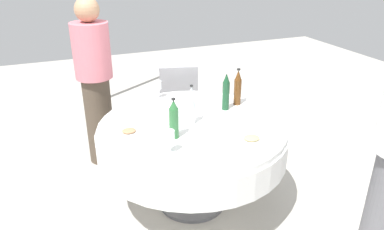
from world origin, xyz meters
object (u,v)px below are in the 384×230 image
(bottle_dark_green_far, at_px, (226,92))
(person_mid, at_px, (95,81))
(plate_left, at_px, (252,140))
(plate_right, at_px, (129,132))
(wine_glass_inner, at_px, (158,86))
(chair_south, at_px, (178,96))
(dining_table, at_px, (192,140))
(bottle_clear_mid, at_px, (191,106))
(wine_glass_near, at_px, (170,137))
(bottle_green_east, at_px, (174,119))
(bottle_brown_inner, at_px, (238,88))

(bottle_dark_green_far, xyz_separation_m, person_mid, (-0.95, 0.84, -0.05))
(bottle_dark_green_far, xyz_separation_m, plate_left, (-0.08, -0.58, -0.14))
(plate_right, bearing_deg, wine_glass_inner, 56.17)
(person_mid, relative_size, chair_south, 1.84)
(dining_table, relative_size, plate_left, 5.87)
(bottle_clear_mid, distance_m, wine_glass_near, 0.46)
(plate_left, height_order, person_mid, person_mid)
(wine_glass_near, bearing_deg, person_mid, 102.10)
(bottle_clear_mid, xyz_separation_m, wine_glass_near, (-0.29, -0.36, -0.04))
(dining_table, xyz_separation_m, chair_south, (0.29, 1.14, -0.08))
(wine_glass_inner, relative_size, chair_south, 0.18)
(dining_table, relative_size, bottle_clear_mid, 4.71)
(bottle_green_east, relative_size, wine_glass_near, 1.90)
(chair_south, bearing_deg, bottle_dark_green_far, -71.23)
(bottle_green_east, height_order, bottle_brown_inner, bottle_brown_inner)
(bottle_clear_mid, height_order, bottle_brown_inner, bottle_brown_inner)
(wine_glass_inner, xyz_separation_m, chair_south, (0.37, 0.51, -0.33))
(bottle_brown_inner, bearing_deg, bottle_dark_green_far, -156.73)
(plate_left, xyz_separation_m, chair_south, (0.01, 1.55, -0.23))
(bottle_green_east, bearing_deg, chair_south, 69.16)
(bottle_dark_green_far, height_order, bottle_green_east, bottle_dark_green_far)
(bottle_clear_mid, distance_m, chair_south, 1.22)
(wine_glass_near, bearing_deg, dining_table, 49.60)
(bottle_brown_inner, bearing_deg, plate_left, -109.38)
(bottle_clear_mid, height_order, wine_glass_near, bottle_clear_mid)
(bottle_clear_mid, height_order, plate_left, bottle_clear_mid)
(wine_glass_near, xyz_separation_m, plate_left, (0.58, -0.07, -0.10))
(bottle_brown_inner, xyz_separation_m, plate_right, (-1.00, -0.21, -0.14))
(plate_left, distance_m, person_mid, 1.66)
(bottle_dark_green_far, distance_m, plate_left, 0.60)
(wine_glass_inner, distance_m, person_mid, 0.62)
(bottle_green_east, distance_m, plate_right, 0.36)
(dining_table, height_order, person_mid, person_mid)
(bottle_green_east, height_order, person_mid, person_mid)
(wine_glass_near, distance_m, person_mid, 1.37)
(plate_left, bearing_deg, dining_table, 124.27)
(wine_glass_inner, bearing_deg, bottle_clear_mid, -82.55)
(bottle_clear_mid, bearing_deg, bottle_brown_inner, 22.37)
(dining_table, height_order, wine_glass_inner, wine_glass_inner)
(dining_table, distance_m, plate_left, 0.53)
(bottle_dark_green_far, xyz_separation_m, bottle_brown_inner, (0.14, 0.06, -0.00))
(bottle_dark_green_far, distance_m, bottle_green_east, 0.65)
(wine_glass_near, distance_m, plate_left, 0.59)
(bottle_brown_inner, relative_size, plate_left, 1.28)
(plate_right, height_order, person_mid, person_mid)
(plate_left, bearing_deg, bottle_dark_green_far, 81.86)
(bottle_dark_green_far, relative_size, bottle_green_east, 1.08)
(dining_table, bearing_deg, bottle_clear_mid, 94.27)
(bottle_brown_inner, relative_size, chair_south, 0.37)
(plate_left, bearing_deg, bottle_brown_inner, 70.62)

